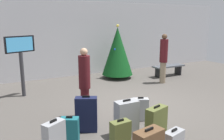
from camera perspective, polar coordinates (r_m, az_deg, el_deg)
ground_plane at (r=6.99m, az=6.17°, el=-8.40°), size 16.00×16.00×0.00m
back_wall at (r=10.56m, az=-7.33°, el=7.63°), size 16.00×0.20×3.25m
holiday_tree at (r=9.84m, az=1.35°, el=4.64°), size 1.30×1.30×2.27m
flight_info_kiosk at (r=7.93m, az=-21.42°, el=3.63°), size 0.92×0.41×1.96m
waiting_bench at (r=10.59m, az=13.66°, el=0.46°), size 1.51×0.44×0.48m
traveller_0 at (r=9.28m, az=12.48°, el=3.10°), size 0.41×0.41×1.92m
traveller_1 at (r=5.85m, az=-6.72°, el=-2.71°), size 0.38×0.38×1.78m
suitcase_0 at (r=4.53m, az=2.07°, el=-15.98°), size 0.38×0.22×0.66m
suitcase_1 at (r=5.07m, az=10.76°, el=-12.60°), size 0.55×0.35×0.73m
suitcase_2 at (r=5.12m, az=3.58°, el=-11.65°), size 0.50×0.26×0.81m
suitcase_4 at (r=5.89m, az=6.96°, el=-9.52°), size 0.42×0.32×0.60m
suitcase_5 at (r=4.85m, az=-10.27°, el=-14.53°), size 0.41×0.35×0.61m
suitcase_7 at (r=5.29m, az=-6.29°, el=-10.73°), size 0.52×0.40×0.83m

